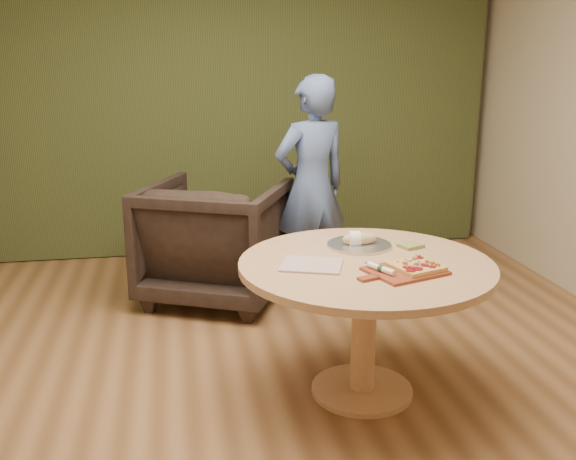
% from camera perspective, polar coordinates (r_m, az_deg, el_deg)
% --- Properties ---
extents(room_shell, '(5.04, 6.04, 2.84)m').
position_cam_1_polar(room_shell, '(2.96, -0.94, 7.98)').
color(room_shell, olive).
rests_on(room_shell, ground).
extents(curtain, '(4.80, 0.14, 2.78)m').
position_cam_1_polar(curtain, '(5.83, -5.67, 11.57)').
color(curtain, '#30391A').
rests_on(curtain, ground).
extents(pedestal_table, '(1.32, 1.32, 0.75)m').
position_cam_1_polar(pedestal_table, '(3.37, 6.88, -5.06)').
color(pedestal_table, tan).
rests_on(pedestal_table, ground).
extents(pizza_paddle, '(0.47, 0.38, 0.01)m').
position_cam_1_polar(pizza_paddle, '(3.18, 10.22, -3.64)').
color(pizza_paddle, brown).
rests_on(pizza_paddle, pedestal_table).
extents(flatbread_pizza, '(0.28, 0.28, 0.04)m').
position_cam_1_polar(flatbread_pizza, '(3.21, 11.30, -3.19)').
color(flatbread_pizza, '#DCAB56').
rests_on(flatbread_pizza, pizza_paddle).
extents(cutlery_roll, '(0.11, 0.19, 0.03)m').
position_cam_1_polar(cutlery_roll, '(3.14, 8.28, -3.41)').
color(cutlery_roll, white).
rests_on(cutlery_roll, pizza_paddle).
extents(newspaper, '(0.37, 0.34, 0.01)m').
position_cam_1_polar(newspaper, '(3.24, 2.11, -3.12)').
color(newspaper, silver).
rests_on(newspaper, pedestal_table).
extents(serving_tray, '(0.36, 0.36, 0.02)m').
position_cam_1_polar(serving_tray, '(3.58, 6.34, -1.33)').
color(serving_tray, silver).
rests_on(serving_tray, pedestal_table).
extents(bread_roll, '(0.19, 0.09, 0.09)m').
position_cam_1_polar(bread_roll, '(3.57, 6.22, -0.78)').
color(bread_roll, tan).
rests_on(bread_roll, serving_tray).
extents(green_packet, '(0.15, 0.14, 0.02)m').
position_cam_1_polar(green_packet, '(3.60, 10.85, -1.39)').
color(green_packet, '#5E6B30').
rests_on(green_packet, pedestal_table).
extents(armchair, '(1.24, 1.21, 0.98)m').
position_cam_1_polar(armchair, '(4.76, -6.44, -0.42)').
color(armchair, black).
rests_on(armchair, ground).
extents(person_standing, '(0.69, 0.56, 1.65)m').
position_cam_1_polar(person_standing, '(4.78, 2.09, 3.81)').
color(person_standing, '#4C6496').
rests_on(person_standing, ground).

